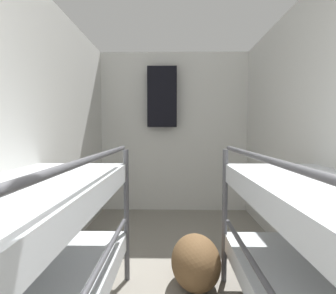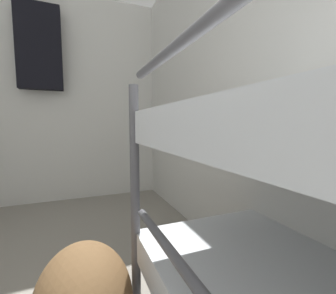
{
  "view_description": "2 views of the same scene",
  "coord_description": "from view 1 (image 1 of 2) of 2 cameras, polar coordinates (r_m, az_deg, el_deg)",
  "views": [
    {
      "loc": [
        -0.03,
        0.26,
        1.26
      ],
      "look_at": [
        -0.08,
        3.31,
        1.06
      ],
      "focal_mm": 28.0,
      "sensor_mm": 36.0,
      "label": 1
    },
    {
      "loc": [
        0.16,
        1.37,
        0.92
      ],
      "look_at": [
        0.68,
        2.64,
        0.79
      ],
      "focal_mm": 24.0,
      "sensor_mm": 36.0,
      "label": 2
    }
  ],
  "objects": [
    {
      "name": "duffel_bag",
      "position": [
        2.32,
        6.07,
        -23.49
      ],
      "size": [
        0.4,
        0.6,
        0.4
      ],
      "color": "brown",
      "rests_on": "ground_plane"
    },
    {
      "name": "wall_left",
      "position": [
        2.23,
        -29.78,
        2.43
      ],
      "size": [
        0.06,
        4.46,
        2.46
      ],
      "color": "silver",
      "rests_on": "ground_plane"
    },
    {
      "name": "bunk_stack_left_near",
      "position": [
        1.51,
        -30.8,
        -21.22
      ],
      "size": [
        0.75,
        1.86,
        1.14
      ],
      "color": "#4C4C51",
      "rests_on": "ground_plane"
    },
    {
      "name": "hanging_coat",
      "position": [
        4.0,
        -1.28,
        10.82
      ],
      "size": [
        0.44,
        0.12,
        0.9
      ],
      "color": "black"
    },
    {
      "name": "wall_back",
      "position": [
        4.12,
        1.33,
        3.22
      ],
      "size": [
        2.39,
        0.06,
        2.46
      ],
      "color": "silver",
      "rests_on": "ground_plane"
    }
  ]
}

